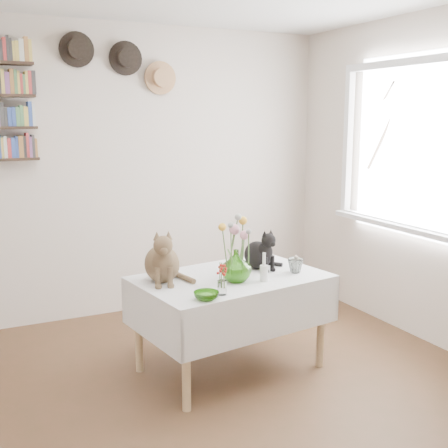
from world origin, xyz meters
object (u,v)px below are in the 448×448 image
tabby_cat (162,254)px  dining_table (231,300)px  black_cat (258,248)px  flower_vase (236,266)px

tabby_cat → dining_table: bearing=3.8°
dining_table → black_cat: bearing=21.1°
tabby_cat → flower_vase: 0.49m
tabby_cat → flower_vase: size_ratio=1.72×
black_cat → tabby_cat: bearing=167.4°
dining_table → black_cat: 0.42m
black_cat → dining_table: bearing=-172.2°
black_cat → flower_vase: 0.36m
dining_table → flower_vase: flower_vase is taller
flower_vase → black_cat: bearing=37.7°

